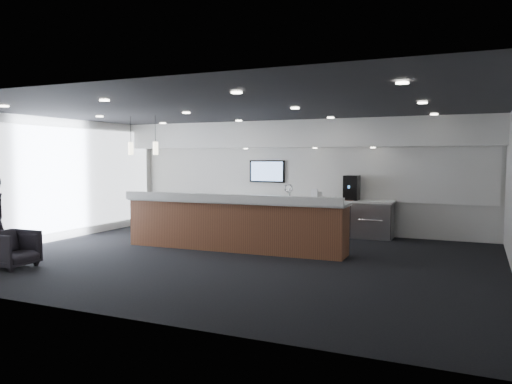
% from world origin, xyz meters
% --- Properties ---
extents(ground, '(10.00, 10.00, 0.00)m').
position_xyz_m(ground, '(0.00, 0.00, 0.00)').
color(ground, black).
rests_on(ground, ground).
extents(ceiling, '(10.00, 8.00, 0.02)m').
position_xyz_m(ceiling, '(0.00, 0.00, 3.00)').
color(ceiling, black).
rests_on(ceiling, back_wall).
extents(back_wall, '(10.00, 0.02, 3.00)m').
position_xyz_m(back_wall, '(0.00, 4.00, 1.50)').
color(back_wall, silver).
rests_on(back_wall, ground).
extents(left_wall, '(0.02, 8.00, 3.00)m').
position_xyz_m(left_wall, '(-5.00, 0.00, 1.50)').
color(left_wall, silver).
rests_on(left_wall, ground).
extents(soffit_bulkhead, '(10.00, 0.90, 0.70)m').
position_xyz_m(soffit_bulkhead, '(0.00, 3.55, 2.65)').
color(soffit_bulkhead, silver).
rests_on(soffit_bulkhead, back_wall).
extents(alcove_panel, '(9.80, 0.06, 1.40)m').
position_xyz_m(alcove_panel, '(0.00, 3.97, 1.60)').
color(alcove_panel, silver).
rests_on(alcove_panel, back_wall).
extents(window_blinds_wall, '(0.04, 7.36, 2.55)m').
position_xyz_m(window_blinds_wall, '(-4.96, 0.00, 1.50)').
color(window_blinds_wall, '#ABBFCD').
rests_on(window_blinds_wall, left_wall).
extents(back_credenza, '(5.06, 0.66, 0.95)m').
position_xyz_m(back_credenza, '(-0.00, 3.64, 0.48)').
color(back_credenza, gray).
rests_on(back_credenza, ground).
extents(wall_tv, '(1.05, 0.08, 0.62)m').
position_xyz_m(wall_tv, '(-1.00, 3.91, 1.65)').
color(wall_tv, black).
rests_on(wall_tv, back_wall).
extents(pendant_left, '(0.12, 0.12, 0.30)m').
position_xyz_m(pendant_left, '(-2.40, 0.80, 2.25)').
color(pendant_left, '#FFF1C6').
rests_on(pendant_left, ceiling).
extents(pendant_right, '(0.12, 0.12, 0.30)m').
position_xyz_m(pendant_right, '(-3.10, 0.80, 2.25)').
color(pendant_right, '#FFF1C6').
rests_on(pendant_right, ceiling).
extents(ceiling_can_lights, '(7.00, 5.00, 0.02)m').
position_xyz_m(ceiling_can_lights, '(0.00, 0.00, 2.97)').
color(ceiling_can_lights, silver).
rests_on(ceiling_can_lights, ceiling).
extents(service_counter, '(5.09, 0.98, 1.49)m').
position_xyz_m(service_counter, '(-0.49, 0.78, 0.58)').
color(service_counter, brown).
rests_on(service_counter, ground).
extents(coffee_machine, '(0.36, 0.49, 0.63)m').
position_xyz_m(coffee_machine, '(1.46, 3.62, 1.26)').
color(coffee_machine, black).
rests_on(coffee_machine, back_credenza).
extents(info_sign_left, '(0.14, 0.06, 0.20)m').
position_xyz_m(info_sign_left, '(0.64, 3.53, 1.05)').
color(info_sign_left, silver).
rests_on(info_sign_left, back_credenza).
extents(info_sign_right, '(0.20, 0.07, 0.27)m').
position_xyz_m(info_sign_right, '(0.51, 3.51, 1.08)').
color(info_sign_right, silver).
rests_on(info_sign_right, back_credenza).
extents(armchair, '(0.78, 0.76, 0.69)m').
position_xyz_m(armchair, '(-3.43, -2.49, 0.35)').
color(armchair, black).
rests_on(armchair, ground).
extents(cup_0, '(0.09, 0.09, 0.08)m').
position_xyz_m(cup_0, '(1.27, 3.56, 0.99)').
color(cup_0, white).
rests_on(cup_0, back_credenza).
extents(cup_1, '(0.13, 0.13, 0.08)m').
position_xyz_m(cup_1, '(1.13, 3.56, 0.99)').
color(cup_1, white).
rests_on(cup_1, back_credenza).
extents(cup_2, '(0.11, 0.11, 0.08)m').
position_xyz_m(cup_2, '(0.99, 3.56, 0.99)').
color(cup_2, white).
rests_on(cup_2, back_credenza).
extents(cup_3, '(0.12, 0.12, 0.08)m').
position_xyz_m(cup_3, '(0.85, 3.56, 0.99)').
color(cup_3, white).
rests_on(cup_3, back_credenza).
extents(cup_4, '(0.12, 0.12, 0.08)m').
position_xyz_m(cup_4, '(0.71, 3.56, 0.99)').
color(cup_4, white).
rests_on(cup_4, back_credenza).
extents(cup_5, '(0.10, 0.10, 0.08)m').
position_xyz_m(cup_5, '(0.57, 3.56, 0.99)').
color(cup_5, white).
rests_on(cup_5, back_credenza).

